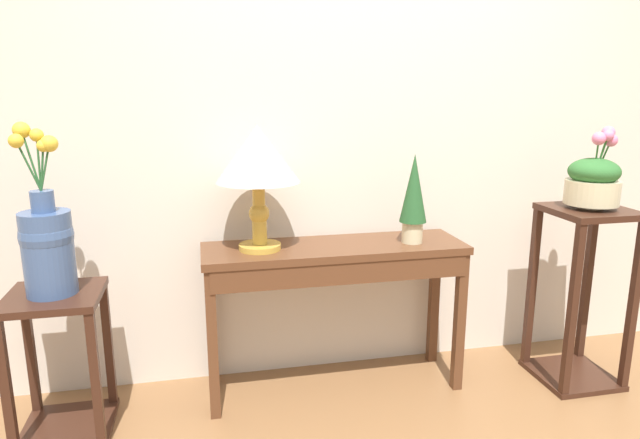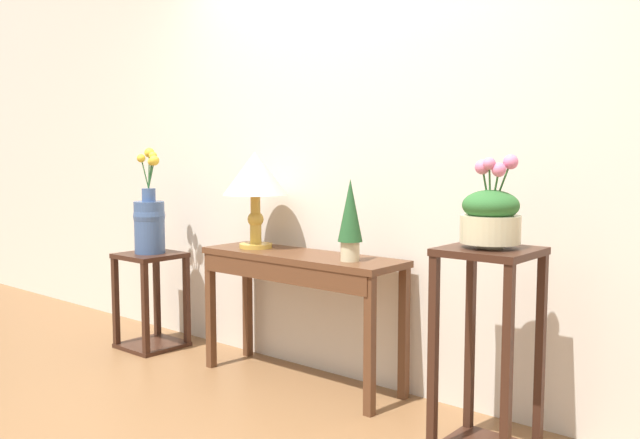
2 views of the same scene
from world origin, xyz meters
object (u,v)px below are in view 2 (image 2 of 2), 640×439
at_px(console_table, 298,274).
at_px(potted_plant_on_console, 350,217).
at_px(table_lamp, 255,177).
at_px(pedestal_stand_right, 487,353).
at_px(flower_vase_tall_left, 149,219).
at_px(planter_bowl_wide_right, 491,215).
at_px(pedestal_stand_left, 151,300).

xyz_separation_m(console_table, potted_plant_on_console, (0.37, -0.01, 0.34)).
bearing_deg(table_lamp, pedestal_stand_right, -6.61).
bearing_deg(flower_vase_tall_left, console_table, 4.74).
bearing_deg(table_lamp, planter_bowl_wide_right, -6.65).
xyz_separation_m(table_lamp, flower_vase_tall_left, (-0.85, -0.12, -0.28)).
bearing_deg(table_lamp, potted_plant_on_console, -2.75).
xyz_separation_m(potted_plant_on_console, pedestal_stand_left, (-1.57, -0.09, -0.64)).
distance_m(pedestal_stand_left, flower_vase_tall_left, 0.54).
bearing_deg(planter_bowl_wide_right, potted_plant_on_console, 170.05).
xyz_separation_m(pedestal_stand_left, planter_bowl_wide_right, (2.40, -0.06, 0.70)).
xyz_separation_m(table_lamp, planter_bowl_wide_right, (1.55, -0.18, -0.12)).
bearing_deg(planter_bowl_wide_right, table_lamp, 173.35).
xyz_separation_m(pedestal_stand_left, flower_vase_tall_left, (-0.00, 0.00, 0.54)).
bearing_deg(console_table, flower_vase_tall_left, -175.26).
relative_size(console_table, table_lamp, 2.20).
height_order(console_table, flower_vase_tall_left, flower_vase_tall_left).
height_order(table_lamp, flower_vase_tall_left, flower_vase_tall_left).
distance_m(table_lamp, planter_bowl_wide_right, 1.56).
bearing_deg(pedestal_stand_left, potted_plant_on_console, 3.26).
bearing_deg(pedestal_stand_right, potted_plant_on_console, 170.10).
xyz_separation_m(pedestal_stand_right, planter_bowl_wide_right, (0.00, -0.00, 0.58)).
xyz_separation_m(table_lamp, pedestal_stand_right, (1.55, -0.18, -0.69)).
xyz_separation_m(flower_vase_tall_left, pedestal_stand_right, (2.40, -0.06, -0.41)).
height_order(pedestal_stand_right, planter_bowl_wide_right, planter_bowl_wide_right).
xyz_separation_m(console_table, pedestal_stand_right, (1.20, -0.16, -0.17)).
relative_size(console_table, potted_plant_on_console, 2.92).
bearing_deg(table_lamp, console_table, -3.77).
bearing_deg(pedestal_stand_right, table_lamp, 173.39).
relative_size(pedestal_stand_left, planter_bowl_wide_right, 1.64).
distance_m(potted_plant_on_console, pedestal_stand_right, 0.99).
height_order(console_table, potted_plant_on_console, potted_plant_on_console).
distance_m(table_lamp, potted_plant_on_console, 0.74).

